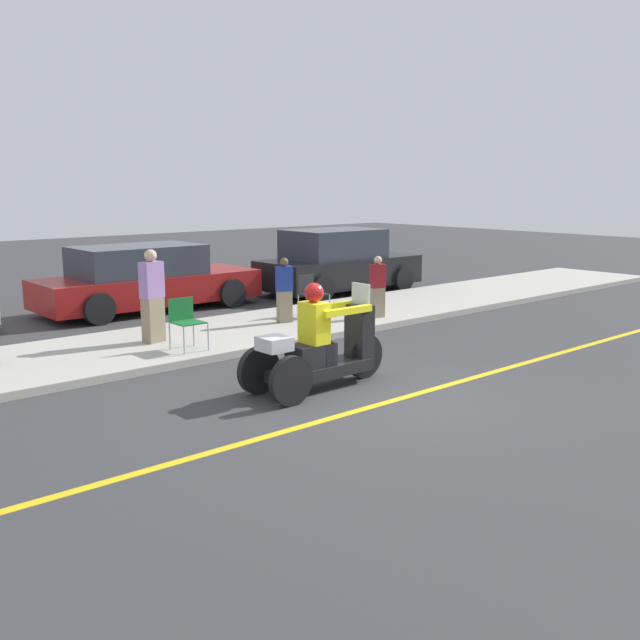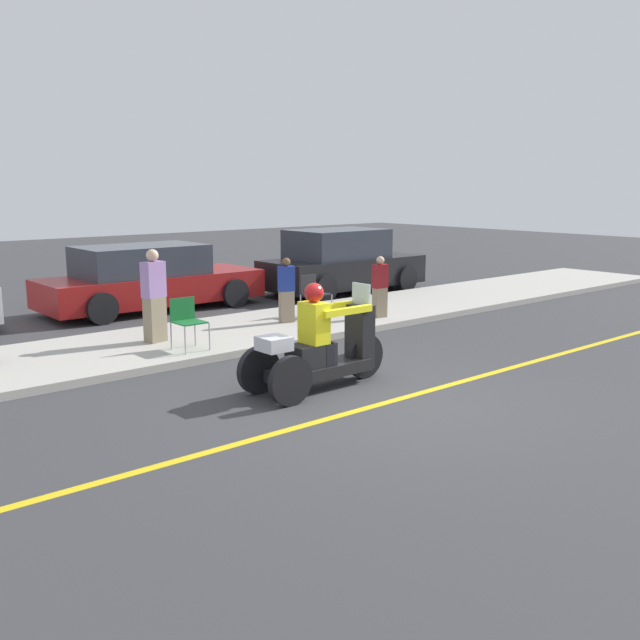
{
  "view_description": "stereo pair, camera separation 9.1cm",
  "coord_description": "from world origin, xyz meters",
  "px_view_note": "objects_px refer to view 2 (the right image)",
  "views": [
    {
      "loc": [
        -6.35,
        -6.01,
        2.74
      ],
      "look_at": [
        -0.25,
        1.04,
        0.95
      ],
      "focal_mm": 40.0,
      "sensor_mm": 36.0,
      "label": 1
    },
    {
      "loc": [
        -6.28,
        -6.07,
        2.74
      ],
      "look_at": [
        -0.25,
        1.04,
        0.95
      ],
      "focal_mm": 40.0,
      "sensor_mm": 36.0,
      "label": 2
    }
  ],
  "objects_px": {
    "spectator_mid_group": "(286,291)",
    "parked_car_lot_center": "(148,279)",
    "parked_car_lot_far": "(341,263)",
    "spectator_far_back": "(380,288)",
    "folding_chair_set_back": "(186,318)",
    "folding_chair_curbside": "(313,291)",
    "motorcycle_trike": "(320,351)",
    "spectator_near_curb": "(154,298)"
  },
  "relations": [
    {
      "from": "spectator_near_curb",
      "to": "folding_chair_set_back",
      "type": "xyz_separation_m",
      "value": [
        0.13,
        -0.82,
        -0.25
      ]
    },
    {
      "from": "motorcycle_trike",
      "to": "spectator_mid_group",
      "type": "xyz_separation_m",
      "value": [
        2.16,
        3.54,
        0.2
      ]
    },
    {
      "from": "folding_chair_curbside",
      "to": "parked_car_lot_center",
      "type": "distance_m",
      "value": 3.84
    },
    {
      "from": "spectator_far_back",
      "to": "folding_chair_curbside",
      "type": "bearing_deg",
      "value": 132.78
    },
    {
      "from": "motorcycle_trike",
      "to": "parked_car_lot_far",
      "type": "bearing_deg",
      "value": 46.14
    },
    {
      "from": "motorcycle_trike",
      "to": "spectator_far_back",
      "type": "xyz_separation_m",
      "value": [
        3.88,
        2.74,
        0.18
      ]
    },
    {
      "from": "spectator_near_curb",
      "to": "spectator_mid_group",
      "type": "height_order",
      "value": "spectator_near_curb"
    },
    {
      "from": "spectator_mid_group",
      "to": "parked_car_lot_center",
      "type": "bearing_deg",
      "value": 106.8
    },
    {
      "from": "motorcycle_trike",
      "to": "folding_chair_set_back",
      "type": "relative_size",
      "value": 2.73
    },
    {
      "from": "folding_chair_curbside",
      "to": "spectator_near_curb",
      "type": "bearing_deg",
      "value": -177.93
    },
    {
      "from": "folding_chair_set_back",
      "to": "parked_car_lot_far",
      "type": "relative_size",
      "value": 0.19
    },
    {
      "from": "spectator_mid_group",
      "to": "motorcycle_trike",
      "type": "bearing_deg",
      "value": -121.43
    },
    {
      "from": "spectator_mid_group",
      "to": "parked_car_lot_center",
      "type": "relative_size",
      "value": 0.26
    },
    {
      "from": "spectator_mid_group",
      "to": "folding_chair_set_back",
      "type": "height_order",
      "value": "spectator_mid_group"
    },
    {
      "from": "motorcycle_trike",
      "to": "spectator_mid_group",
      "type": "height_order",
      "value": "motorcycle_trike"
    },
    {
      "from": "parked_car_lot_center",
      "to": "parked_car_lot_far",
      "type": "xyz_separation_m",
      "value": [
        4.93,
        -0.81,
        0.07
      ]
    },
    {
      "from": "motorcycle_trike",
      "to": "spectator_near_curb",
      "type": "distance_m",
      "value": 3.66
    },
    {
      "from": "spectator_far_back",
      "to": "folding_chair_curbside",
      "type": "xyz_separation_m",
      "value": [
        -0.91,
        0.98,
        -0.08
      ]
    },
    {
      "from": "spectator_far_back",
      "to": "folding_chair_curbside",
      "type": "distance_m",
      "value": 1.34
    },
    {
      "from": "folding_chair_curbside",
      "to": "parked_car_lot_far",
      "type": "relative_size",
      "value": 0.19
    },
    {
      "from": "parked_car_lot_far",
      "to": "spectator_near_curb",
      "type": "bearing_deg",
      "value": -157.94
    },
    {
      "from": "spectator_mid_group",
      "to": "folding_chair_curbside",
      "type": "height_order",
      "value": "spectator_mid_group"
    },
    {
      "from": "spectator_far_back",
      "to": "parked_car_lot_far",
      "type": "xyz_separation_m",
      "value": [
        2.15,
        3.53,
        0.04
      ]
    },
    {
      "from": "parked_car_lot_center",
      "to": "parked_car_lot_far",
      "type": "bearing_deg",
      "value": -9.36
    },
    {
      "from": "spectator_far_back",
      "to": "motorcycle_trike",
      "type": "bearing_deg",
      "value": -144.74
    },
    {
      "from": "folding_chair_curbside",
      "to": "folding_chair_set_back",
      "type": "relative_size",
      "value": 1.0
    },
    {
      "from": "spectator_near_curb",
      "to": "folding_chair_curbside",
      "type": "distance_m",
      "value": 3.55
    },
    {
      "from": "spectator_near_curb",
      "to": "parked_car_lot_far",
      "type": "bearing_deg",
      "value": 22.06
    },
    {
      "from": "parked_car_lot_center",
      "to": "parked_car_lot_far",
      "type": "distance_m",
      "value": 5.0
    },
    {
      "from": "motorcycle_trike",
      "to": "spectator_far_back",
      "type": "relative_size",
      "value": 1.84
    },
    {
      "from": "parked_car_lot_center",
      "to": "motorcycle_trike",
      "type": "bearing_deg",
      "value": -98.76
    },
    {
      "from": "motorcycle_trike",
      "to": "spectator_far_back",
      "type": "bearing_deg",
      "value": 35.26
    },
    {
      "from": "folding_chair_curbside",
      "to": "parked_car_lot_far",
      "type": "height_order",
      "value": "parked_car_lot_far"
    },
    {
      "from": "folding_chair_set_back",
      "to": "parked_car_lot_far",
      "type": "bearing_deg",
      "value": 28.37
    },
    {
      "from": "spectator_far_back",
      "to": "parked_car_lot_far",
      "type": "bearing_deg",
      "value": 58.67
    },
    {
      "from": "spectator_mid_group",
      "to": "parked_car_lot_center",
      "type": "height_order",
      "value": "parked_car_lot_center"
    },
    {
      "from": "motorcycle_trike",
      "to": "folding_chair_set_back",
      "type": "xyz_separation_m",
      "value": [
        -0.44,
        2.78,
        0.1
      ]
    },
    {
      "from": "folding_chair_set_back",
      "to": "spectator_far_back",
      "type": "bearing_deg",
      "value": -0.53
    },
    {
      "from": "parked_car_lot_far",
      "to": "spectator_far_back",
      "type": "bearing_deg",
      "value": -121.33
    },
    {
      "from": "spectator_far_back",
      "to": "folding_chair_set_back",
      "type": "xyz_separation_m",
      "value": [
        -4.31,
        0.04,
        -0.08
      ]
    },
    {
      "from": "spectator_near_curb",
      "to": "parked_car_lot_far",
      "type": "relative_size",
      "value": 0.36
    },
    {
      "from": "motorcycle_trike",
      "to": "folding_chair_set_back",
      "type": "bearing_deg",
      "value": 98.98
    }
  ]
}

